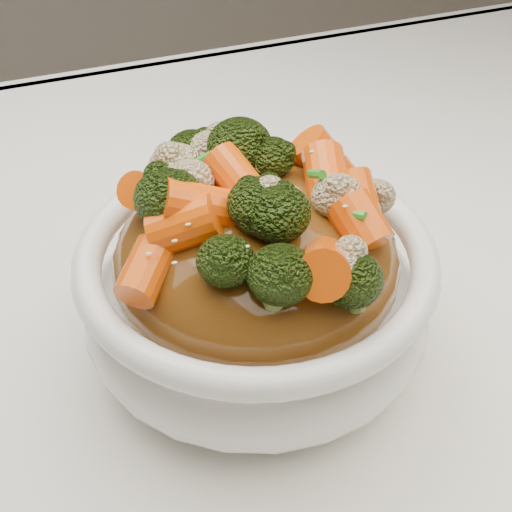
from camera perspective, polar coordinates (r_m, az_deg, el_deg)
name	(u,v)px	position (r m, az deg, el deg)	size (l,w,h in m)	color
tablecloth	(289,297)	(0.55, 2.68, -3.28)	(1.20, 0.80, 0.04)	white
bowl	(256,296)	(0.45, 0.00, -3.20)	(0.22, 0.22, 0.09)	white
sauce_base	(256,260)	(0.43, 0.00, -0.31)	(0.17, 0.17, 0.10)	#623810
carrots	(256,172)	(0.40, 0.00, 6.70)	(0.17, 0.17, 0.05)	#F35607
broccoli	(256,174)	(0.40, 0.00, 6.57)	(0.17, 0.17, 0.04)	black
cauliflower	(256,177)	(0.40, 0.00, 6.33)	(0.17, 0.17, 0.04)	beige
scallions	(256,171)	(0.40, 0.00, 6.82)	(0.13, 0.13, 0.02)	#2C891F
sesame_seeds	(256,171)	(0.40, 0.00, 6.82)	(0.16, 0.16, 0.01)	beige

